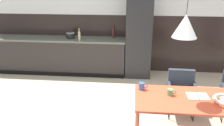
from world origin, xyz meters
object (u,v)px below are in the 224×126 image
at_px(armchair_head_of_table, 181,87).
at_px(cooking_pot, 70,36).
at_px(mug_glass_clear, 170,92).
at_px(bottle_oil_tall, 113,33).
at_px(mug_wide_latte, 142,86).
at_px(refrigerator_column, 139,37).
at_px(pendant_lamp_over_table_near, 185,26).
at_px(dining_table, 207,102).
at_px(open_book, 198,96).
at_px(bottle_spice_small, 79,36).

height_order(armchair_head_of_table, cooking_pot, cooking_pot).
height_order(mug_glass_clear, bottle_oil_tall, bottle_oil_tall).
distance_m(armchair_head_of_table, mug_wide_latte, 1.01).
relative_size(refrigerator_column, pendant_lamp_over_table_near, 1.56).
relative_size(armchair_head_of_table, mug_glass_clear, 6.06).
height_order(dining_table, pendant_lamp_over_table_near, pendant_lamp_over_table_near).
height_order(mug_glass_clear, cooking_pot, cooking_pot).
bearing_deg(armchair_head_of_table, mug_wide_latte, 44.11).
relative_size(open_book, cooking_pot, 1.38).
distance_m(dining_table, armchair_head_of_table, 0.91).
height_order(dining_table, bottle_spice_small, bottle_spice_small).
height_order(bottle_spice_small, pendant_lamp_over_table_near, pendant_lamp_over_table_near).
xyz_separation_m(armchair_head_of_table, mug_wide_latte, (-0.72, -0.65, 0.30)).
height_order(open_book, pendant_lamp_over_table_near, pendant_lamp_over_table_near).
relative_size(dining_table, armchair_head_of_table, 2.51).
xyz_separation_m(refrigerator_column, open_book, (0.80, -2.51, -0.21)).
relative_size(dining_table, cooking_pot, 9.48).
bearing_deg(mug_wide_latte, armchair_head_of_table, 42.17).
height_order(refrigerator_column, mug_glass_clear, refrigerator_column).
xyz_separation_m(refrigerator_column, cooking_pot, (-1.66, -0.00, 0.01)).
xyz_separation_m(dining_table, bottle_spice_small, (-2.31, 2.37, 0.31)).
relative_size(mug_wide_latte, bottle_oil_tall, 0.46).
relative_size(open_book, pendant_lamp_over_table_near, 0.23).
xyz_separation_m(bottle_spice_small, bottle_oil_tall, (0.77, 0.38, 0.00)).
xyz_separation_m(mug_glass_clear, bottle_spice_small, (-1.82, 2.29, 0.22)).
height_order(open_book, bottle_spice_small, bottle_spice_small).
bearing_deg(bottle_spice_small, pendant_lamp_over_table_near, -50.54).
distance_m(armchair_head_of_table, mug_glass_clear, 0.90).
bearing_deg(cooking_pot, bottle_spice_small, -37.00).
xyz_separation_m(open_book, bottle_oil_tall, (-1.43, 2.68, 0.26)).
height_order(bottle_oil_tall, pendant_lamp_over_table_near, pendant_lamp_over_table_near).
distance_m(refrigerator_column, open_book, 2.64).
relative_size(refrigerator_column, armchair_head_of_table, 2.44).
height_order(armchair_head_of_table, open_book, armchair_head_of_table).
bearing_deg(dining_table, mug_wide_latte, 166.08).
bearing_deg(mug_glass_clear, cooking_pot, 130.03).
distance_m(dining_table, cooking_pot, 3.65).
relative_size(armchair_head_of_table, bottle_spice_small, 2.62).
distance_m(refrigerator_column, bottle_oil_tall, 0.65).
distance_m(cooking_pot, bottle_spice_small, 0.34).
bearing_deg(armchair_head_of_table, bottle_oil_tall, -51.88).
height_order(mug_wide_latte, bottle_spice_small, bottle_spice_small).
xyz_separation_m(mug_wide_latte, pendant_lamp_over_table_near, (0.49, -0.18, 0.94)).
height_order(refrigerator_column, open_book, refrigerator_column).
bearing_deg(mug_glass_clear, dining_table, -9.24).
distance_m(dining_table, open_book, 0.14).
height_order(mug_wide_latte, bottle_oil_tall, bottle_oil_tall).
height_order(refrigerator_column, dining_table, refrigerator_column).
height_order(armchair_head_of_table, bottle_oil_tall, bottle_oil_tall).
bearing_deg(refrigerator_column, bottle_spice_small, -171.53).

